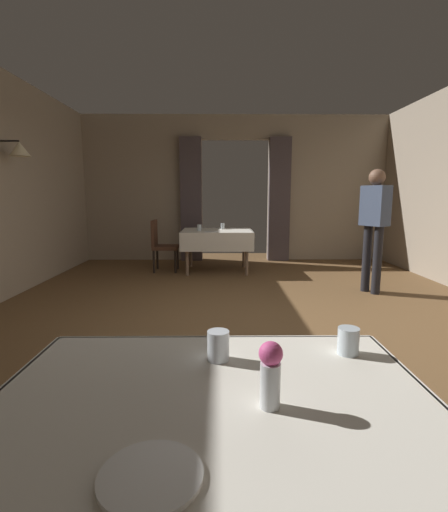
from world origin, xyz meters
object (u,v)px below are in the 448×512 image
dining_table_near (214,420)px  glass_near_b (218,346)px  plate_near_d (151,476)px  plate_mid_c (211,232)px  flower_vase_near (270,372)px  dining_table_mid (217,236)px  person_waiter_by_doorway (374,220)px  glass_near_c (348,341)px  glass_mid_a (223,226)px  chair_mid_left (161,243)px  glass_mid_b (199,228)px

dining_table_near → glass_near_b: 0.29m
plate_near_d → plate_mid_c: (-0.00, 5.61, 0.00)m
flower_vase_near → plate_near_d: flower_vase_near is taller
dining_table_mid → person_waiter_by_doorway: 2.72m
dining_table_mid → glass_near_b: (0.05, -5.38, 0.16)m
glass_near_c → person_waiter_by_doorway: 4.11m
dining_table_mid → glass_near_c: size_ratio=11.94×
dining_table_mid → glass_near_b: 5.38m
glass_mid_a → dining_table_mid: bearing=-117.5°
glass_near_c → plate_mid_c: bearing=97.5°
plate_mid_c → glass_mid_a: bearing=70.2°
chair_mid_left → dining_table_near: bearing=-79.4°
flower_vase_near → chair_mid_left: bearing=102.1°
glass_mid_a → glass_mid_b: bearing=-140.9°
flower_vase_near → person_waiter_by_doorway: 4.59m
glass_mid_b → person_waiter_by_doorway: size_ratio=0.06×
chair_mid_left → plate_mid_c: chair_mid_left is taller
glass_near_b → dining_table_near: bearing=-93.2°
plate_mid_c → person_waiter_by_doorway: (2.29, -1.20, 0.27)m
flower_vase_near → plate_mid_c: flower_vase_near is taller
dining_table_near → flower_vase_near: flower_vase_near is taller
chair_mid_left → glass_near_b: 5.49m
glass_near_b → glass_near_c: (0.51, 0.05, -0.00)m
glass_near_c → glass_mid_b: 5.26m
chair_mid_left → glass_near_c: (1.57, -5.33, 0.29)m
glass_mid_a → plate_near_d: bearing=-91.8°
chair_mid_left → plate_mid_c: size_ratio=4.02×
flower_vase_near → person_waiter_by_doorway: bearing=64.3°
dining_table_near → person_waiter_by_doorway: (2.16, 4.07, 0.36)m
glass_near_b → glass_near_c: bearing=5.6°
chair_mid_left → person_waiter_by_doorway: 3.60m
glass_near_c → plate_near_d: size_ratio=0.45×
flower_vase_near → glass_near_b: (-0.15, 0.32, -0.05)m
glass_near_c → glass_mid_a: bearing=94.7°
person_waiter_by_doorway → dining_table_near: bearing=-117.9°
glass_near_b → glass_near_c: 0.51m
glass_mid_a → person_waiter_by_doorway: 2.74m
glass_mid_b → plate_mid_c: bearing=-46.3°
dining_table_near → plate_mid_c: plate_mid_c is taller
plate_near_d → flower_vase_near: bearing=43.0°
glass_mid_a → glass_mid_b: (-0.42, -0.34, 0.00)m
flower_vase_near → glass_mid_b: size_ratio=1.80×
dining_table_near → dining_table_mid: same height
chair_mid_left → plate_near_d: chair_mid_left is taller
dining_table_near → dining_table_mid: 5.63m
glass_near_c → plate_near_d: (-0.65, -0.65, -0.05)m
plate_near_d → dining_table_mid: bearing=89.1°
glass_near_b → plate_near_d: (-0.14, -0.60, -0.05)m
dining_table_near → flower_vase_near: 0.26m
chair_mid_left → glass_mid_a: bearing=9.9°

